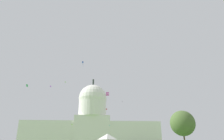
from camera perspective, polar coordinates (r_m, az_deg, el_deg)
capitol_building at (r=208.43m, az=-5.59°, el=-14.57°), size 131.12×28.02×66.28m
tree_east_far at (r=88.19m, az=18.94°, el=-13.75°), size 12.58×12.02×14.66m
kite_violet_high at (r=188.27m, az=-16.61°, el=-4.32°), size 1.02×1.03×2.24m
kite_green_mid at (r=99.60m, az=-22.44°, el=-3.99°), size 0.87×1.07×1.25m
kite_white_high at (r=160.69m, az=-12.77°, el=-3.24°), size 1.12×0.46×1.26m
kite_magenta_low at (r=62.90m, az=-1.26°, el=-6.64°), size 1.02×1.06×1.11m
kite_red_mid at (r=172.04m, az=-1.55°, el=-10.80°), size 1.05×1.06×3.95m
kite_lime_low at (r=164.88m, az=-11.01°, el=-14.58°), size 0.88×0.85×2.66m
kite_blue_high at (r=112.54m, az=-8.09°, el=2.12°), size 0.77×0.77×2.82m
kite_turquoise_low at (r=163.79m, az=-0.67°, el=-15.06°), size 0.39×0.60×0.85m
kite_black_mid at (r=170.69m, az=2.72°, el=-8.78°), size 1.28×1.35×0.38m
kite_yellow_low at (r=163.25m, az=9.29°, el=-16.16°), size 0.79×1.41×0.21m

